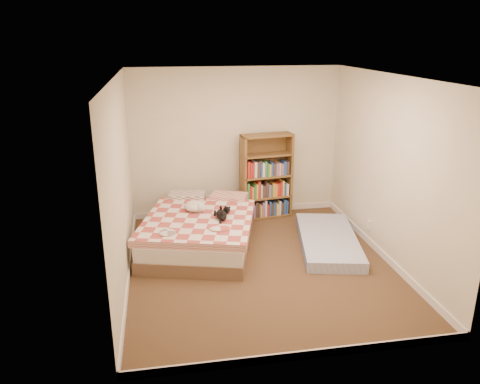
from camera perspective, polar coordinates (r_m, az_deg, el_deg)
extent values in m
cube|color=#49351F|center=(6.45, 2.47, -8.85)|extent=(3.50, 4.00, 0.01)
cube|color=white|center=(5.74, 2.82, 13.89)|extent=(3.50, 4.00, 0.01)
cube|color=beige|center=(7.88, -0.51, 5.98)|extent=(3.50, 0.01, 2.50)
cube|color=beige|center=(4.17, 8.57, -5.98)|extent=(3.50, 0.01, 2.50)
cube|color=beige|center=(5.86, -14.31, 0.95)|extent=(0.01, 4.00, 2.50)
cube|color=beige|center=(6.57, 17.72, 2.52)|extent=(0.01, 4.00, 2.50)
cube|color=white|center=(8.21, -0.47, -2.23)|extent=(3.50, 0.02, 0.10)
cube|color=white|center=(4.80, 7.81, -19.09)|extent=(3.50, 0.02, 0.10)
cube|color=white|center=(6.32, -13.36, -9.46)|extent=(0.02, 4.00, 0.10)
cube|color=white|center=(6.98, 16.69, -6.99)|extent=(0.02, 4.00, 0.10)
cube|color=white|center=(7.20, 15.46, -3.88)|extent=(0.03, 0.09, 0.13)
cube|color=brown|center=(6.99, -4.83, -5.80)|extent=(1.92, 2.36, 0.18)
cube|color=silver|center=(6.91, -4.87, -4.32)|extent=(1.88, 2.31, 0.21)
cube|color=#B54743|center=(6.85, -4.90, -3.14)|extent=(1.90, 2.02, 0.10)
cube|color=gray|center=(7.54, -8.01, -0.93)|extent=(0.64, 0.49, 0.15)
cube|color=#B54743|center=(7.59, -2.89, -0.64)|extent=(0.64, 0.49, 0.15)
cube|color=brown|center=(7.78, 0.28, 1.78)|extent=(0.08, 0.29, 1.44)
cube|color=brown|center=(7.96, 6.11, 2.06)|extent=(0.08, 0.29, 1.44)
cube|color=brown|center=(7.99, 3.01, 2.19)|extent=(0.86, 0.14, 1.44)
cube|color=brown|center=(8.09, 3.14, -2.82)|extent=(0.89, 0.40, 0.03)
cube|color=brown|center=(7.86, 3.23, 1.99)|extent=(0.89, 0.40, 0.03)
cube|color=brown|center=(7.69, 3.32, 6.91)|extent=(0.89, 0.40, 0.03)
cube|color=#6F82B9|center=(7.09, 10.69, -5.82)|extent=(1.15, 1.91, 0.16)
ellipsoid|color=black|center=(6.65, -2.27, -2.79)|extent=(0.31, 0.37, 0.11)
sphere|color=black|center=(6.81, -2.48, -2.16)|extent=(0.14, 0.14, 0.10)
cone|color=black|center=(6.82, -2.77, -1.74)|extent=(0.05, 0.05, 0.04)
cone|color=black|center=(6.83, -2.27, -1.72)|extent=(0.05, 0.05, 0.04)
cylinder|color=black|center=(6.46, -1.24, -3.70)|extent=(0.13, 0.18, 0.04)
ellipsoid|color=white|center=(6.95, -5.58, -1.72)|extent=(0.30, 0.34, 0.15)
sphere|color=white|center=(6.86, -4.80, -1.82)|extent=(0.13, 0.13, 0.12)
sphere|color=white|center=(6.83, -4.40, -2.03)|extent=(0.06, 0.06, 0.05)
sphere|color=white|center=(7.00, -6.65, -1.75)|extent=(0.07, 0.07, 0.07)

